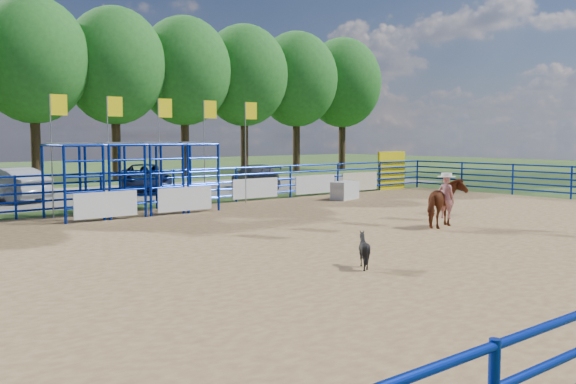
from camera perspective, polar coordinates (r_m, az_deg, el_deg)
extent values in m
plane|color=#345020|center=(17.81, 6.06, -4.10)|extent=(120.00, 120.00, 0.00)
cube|color=olive|center=(17.80, 6.06, -4.07)|extent=(30.00, 20.00, 0.02)
cube|color=gray|center=(31.98, -16.32, -0.23)|extent=(40.00, 10.00, 0.01)
cube|color=silver|center=(28.37, 5.07, 0.14)|extent=(1.62, 1.11, 0.79)
imported|color=maroon|center=(20.12, 13.87, -0.98)|extent=(1.90, 1.24, 1.48)
imported|color=#B2192C|center=(20.05, 13.92, 1.40)|extent=(0.43, 0.54, 1.30)
cylinder|color=white|center=(20.02, 13.96, 3.35)|extent=(0.54, 0.54, 0.12)
imported|color=black|center=(13.74, 6.74, -5.14)|extent=(0.77, 0.71, 0.75)
imported|color=#999CA2|center=(30.01, -23.79, 0.62)|extent=(2.84, 4.68, 1.46)
imported|color=#161C37|center=(32.86, -12.61, 1.21)|extent=(4.08, 5.51, 1.39)
imported|color=#545456|center=(34.21, -2.92, 1.39)|extent=(3.32, 4.82, 1.30)
cube|color=white|center=(21.99, -15.87, -1.08)|extent=(2.20, 0.04, 0.85)
cube|color=white|center=(23.36, -9.12, -0.61)|extent=(2.20, 0.04, 0.85)
cube|color=white|center=(27.83, -2.90, 0.34)|extent=(2.40, 0.04, 0.85)
cube|color=white|center=(30.05, 2.45, 0.69)|extent=(2.40, 0.04, 0.85)
cube|color=beige|center=(32.14, 6.42, 0.94)|extent=(2.40, 0.04, 0.90)
cube|color=yellow|center=(34.04, 9.18, 1.89)|extent=(2.00, 0.12, 2.00)
cylinder|color=#3F2B19|center=(40.28, -21.51, 4.07)|extent=(0.56, 0.56, 4.80)
ellipsoid|color=#1F5A1D|center=(40.56, -21.75, 11.38)|extent=(6.40, 6.40, 7.36)
cylinder|color=#3F2B19|center=(42.11, -15.02, 4.28)|extent=(0.56, 0.56, 4.80)
ellipsoid|color=#1F5A1D|center=(42.38, -15.18, 11.27)|extent=(6.40, 6.40, 7.36)
cylinder|color=#3F2B19|center=(44.44, -9.14, 4.41)|extent=(0.56, 0.56, 4.80)
ellipsoid|color=#1F5A1D|center=(44.69, -9.24, 11.04)|extent=(6.40, 6.40, 7.36)
cylinder|color=#3F2B19|center=(47.18, -3.89, 4.49)|extent=(0.56, 0.56, 4.80)
ellipsoid|color=#1F5A1D|center=(47.42, -3.93, 10.74)|extent=(6.40, 6.40, 7.36)
cylinder|color=#3F2B19|center=(50.27, 0.75, 4.54)|extent=(0.56, 0.56, 4.80)
ellipsoid|color=#1F5A1D|center=(50.49, 0.75, 10.40)|extent=(6.40, 6.40, 7.36)
cylinder|color=#3F2B19|center=(53.65, 4.83, 4.55)|extent=(0.56, 0.56, 4.80)
ellipsoid|color=#1F5A1D|center=(53.86, 4.87, 10.05)|extent=(6.40, 6.40, 7.36)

